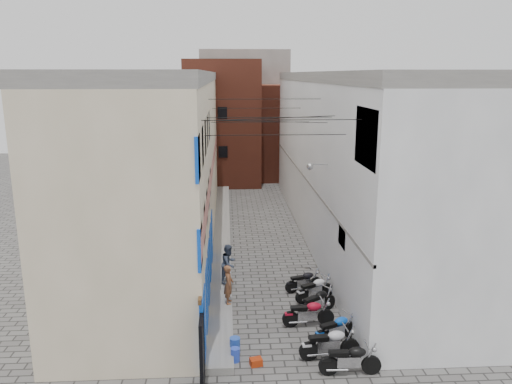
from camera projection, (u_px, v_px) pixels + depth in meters
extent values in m
plane|color=#555250|center=(287.00, 374.00, 15.17)|extent=(90.00, 90.00, 0.00)
cube|color=slate|center=(222.00, 236.00, 27.65)|extent=(0.90, 26.00, 0.25)
cube|color=beige|center=(165.00, 163.00, 26.53)|extent=(5.00, 26.00, 8.50)
cube|color=tan|center=(212.00, 167.00, 26.73)|extent=(0.10, 26.00, 0.80)
cube|color=blue|center=(208.00, 273.00, 19.49)|extent=(0.12, 10.20, 2.40)
cube|color=blue|center=(205.00, 173.00, 18.56)|extent=(0.10, 10.20, 4.00)
cube|color=slate|center=(162.00, 77.00, 25.49)|extent=(5.10, 26.00, 0.50)
cube|color=black|center=(202.00, 351.00, 14.38)|extent=(0.10, 1.20, 2.20)
cube|color=silver|center=(351.00, 161.00, 27.11)|extent=(5.00, 26.00, 8.50)
cube|color=blue|center=(367.00, 138.00, 15.16)|extent=(0.10, 2.40, 1.80)
cube|color=white|center=(343.00, 237.00, 18.52)|extent=(0.08, 1.00, 0.70)
cylinder|color=#B2B2B7|center=(319.00, 164.00, 20.90)|extent=(0.80, 0.06, 0.06)
sphere|color=#B2B2B7|center=(310.00, 167.00, 20.90)|extent=(0.28, 0.28, 0.28)
cube|color=slate|center=(354.00, 77.00, 26.07)|extent=(5.10, 26.00, 0.50)
cube|color=slate|center=(305.00, 177.00, 27.16)|extent=(0.10, 26.00, 0.12)
cube|color=brown|center=(223.00, 122.00, 41.10)|extent=(6.00, 6.00, 10.00)
cube|color=brown|center=(280.00, 131.00, 43.56)|extent=(5.00, 6.00, 8.00)
cube|color=slate|center=(244.00, 111.00, 46.93)|extent=(8.00, 5.00, 11.00)
cube|color=black|center=(249.00, 174.00, 39.37)|extent=(2.00, 0.30, 2.40)
cylinder|color=black|center=(282.00, 120.00, 15.39)|extent=(5.20, 0.02, 0.02)
cylinder|color=black|center=(276.00, 135.00, 17.49)|extent=(5.20, 0.02, 0.02)
cylinder|color=black|center=(270.00, 117.00, 19.83)|extent=(5.20, 0.02, 0.02)
cylinder|color=black|center=(265.00, 99.00, 22.12)|extent=(5.20, 0.02, 0.02)
cylinder|color=black|center=(260.00, 122.00, 25.33)|extent=(5.20, 0.02, 0.02)
cylinder|color=black|center=(257.00, 108.00, 28.13)|extent=(5.20, 0.02, 0.02)
cylinder|color=black|center=(273.00, 118.00, 18.35)|extent=(5.65, 2.07, 0.02)
cylinder|color=black|center=(267.00, 122.00, 21.35)|extent=(5.80, 1.58, 0.02)
imported|color=brown|center=(229.00, 284.00, 19.14)|extent=(0.39, 0.58, 1.54)
imported|color=#394256|center=(229.00, 263.00, 21.05)|extent=(0.97, 1.03, 1.67)
cylinder|color=blue|center=(235.00, 355.00, 15.77)|extent=(0.38, 0.38, 0.46)
cylinder|color=#234AB3|center=(235.00, 345.00, 16.24)|extent=(0.42, 0.42, 0.54)
cube|color=#A12A0B|center=(256.00, 362.00, 15.58)|extent=(0.42, 0.36, 0.23)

